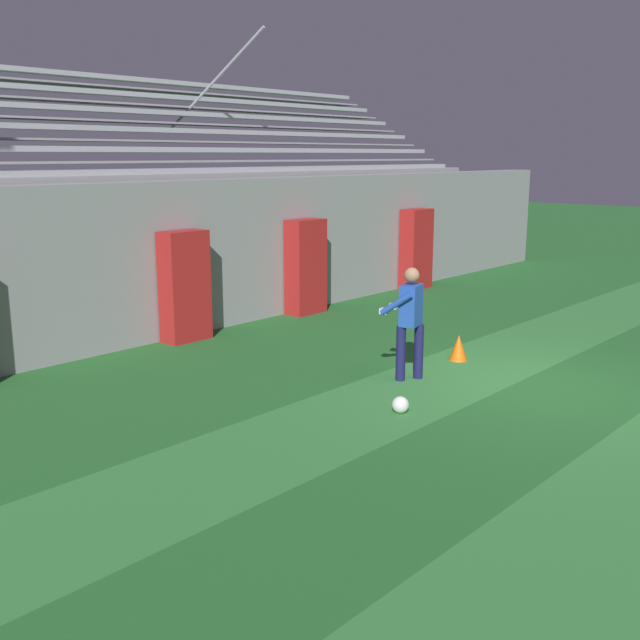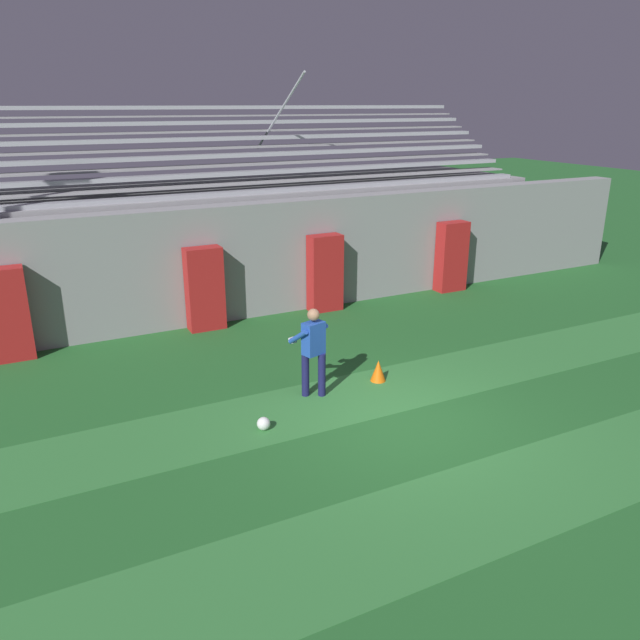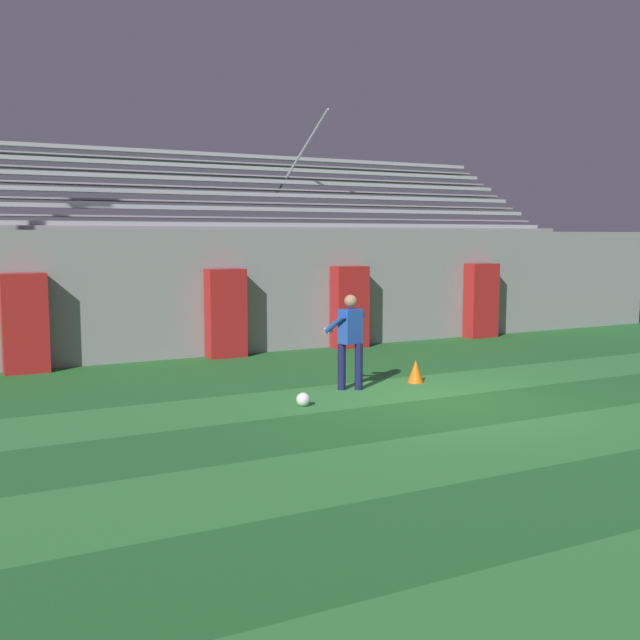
# 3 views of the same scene
# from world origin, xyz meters

# --- Properties ---
(ground_plane) EXTENTS (80.00, 80.00, 0.00)m
(ground_plane) POSITION_xyz_m (0.00, 0.00, 0.00)
(ground_plane) COLOR #236028
(turf_stripe_mid) EXTENTS (28.00, 1.80, 0.01)m
(turf_stripe_mid) POSITION_xyz_m (0.00, -2.40, 0.00)
(turf_stripe_mid) COLOR #337A38
(turf_stripe_mid) RESTS_ON ground
(turf_stripe_far) EXTENTS (28.00, 1.80, 0.01)m
(turf_stripe_far) POSITION_xyz_m (0.00, 1.20, 0.00)
(turf_stripe_far) COLOR #337A38
(turf_stripe_far) RESTS_ON ground
(back_wall) EXTENTS (24.00, 0.60, 2.80)m
(back_wall) POSITION_xyz_m (0.00, 6.50, 1.40)
(back_wall) COLOR gray
(back_wall) RESTS_ON ground
(padding_pillar_gate_left) EXTENTS (0.85, 0.44, 1.96)m
(padding_pillar_gate_left) POSITION_xyz_m (-1.58, 5.95, 0.98)
(padding_pillar_gate_left) COLOR #B21E1E
(padding_pillar_gate_left) RESTS_ON ground
(padding_pillar_gate_right) EXTENTS (0.85, 0.44, 1.96)m
(padding_pillar_gate_right) POSITION_xyz_m (1.58, 5.95, 0.98)
(padding_pillar_gate_right) COLOR #B21E1E
(padding_pillar_gate_right) RESTS_ON ground
(padding_pillar_far_left) EXTENTS (0.85, 0.44, 1.96)m
(padding_pillar_far_left) POSITION_xyz_m (-5.74, 5.95, 0.98)
(padding_pillar_far_left) COLOR #B21E1E
(padding_pillar_far_left) RESTS_ON ground
(padding_pillar_far_right) EXTENTS (0.85, 0.44, 1.96)m
(padding_pillar_far_right) POSITION_xyz_m (5.59, 5.95, 0.98)
(padding_pillar_far_right) COLOR #B21E1E
(padding_pillar_far_right) RESTS_ON ground
(bleacher_stand) EXTENTS (18.00, 4.75, 5.83)m
(bleacher_stand) POSITION_xyz_m (0.00, 9.19, 1.51)
(bleacher_stand) COLOR gray
(bleacher_stand) RESTS_ON ground
(goalkeeper) EXTENTS (0.68, 0.62, 1.67)m
(goalkeeper) POSITION_xyz_m (-0.91, 1.60, 0.95)
(goalkeeper) COLOR #19194C
(goalkeeper) RESTS_ON ground
(soccer_ball) EXTENTS (0.22, 0.22, 0.22)m
(soccer_ball) POSITION_xyz_m (-2.20, 0.81, 0.11)
(soccer_ball) COLOR white
(soccer_ball) RESTS_ON ground
(traffic_cone) EXTENTS (0.30, 0.30, 0.42)m
(traffic_cone) POSITION_xyz_m (0.49, 1.59, 0.21)
(traffic_cone) COLOR orange
(traffic_cone) RESTS_ON ground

